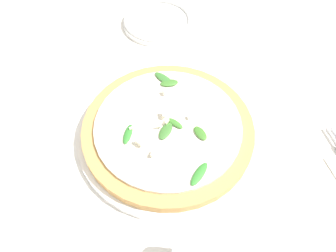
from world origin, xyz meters
name	(u,v)px	position (x,y,z in m)	size (l,w,h in m)	color
ground_plane	(188,131)	(0.00, 0.00, 0.00)	(6.00, 6.00, 0.00)	silver
pizza_arugula_main	(168,130)	(-0.01, 0.04, 0.02)	(0.32, 0.32, 0.05)	white
side_plate_white	(158,21)	(0.30, 0.08, 0.01)	(0.16, 0.16, 0.02)	white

